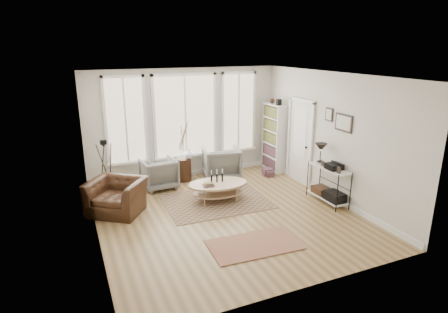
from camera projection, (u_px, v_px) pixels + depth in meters
name	position (u px, v px, depth m)	size (l,w,h in m)	color
room	(227.00, 150.00, 7.57)	(5.50, 5.54, 2.90)	#9F7D4D
bay_window	(185.00, 118.00, 9.87)	(4.14, 0.12, 2.24)	beige
door	(300.00, 140.00, 9.61)	(0.09, 1.06, 2.22)	silver
bookcase	(274.00, 137.00, 10.55)	(0.31, 0.85, 2.06)	white
low_shelf	(328.00, 181.00, 8.44)	(0.38, 1.08, 1.30)	white
wall_art	(340.00, 121.00, 8.15)	(0.04, 0.88, 0.44)	black
rug_main	(216.00, 201.00, 8.62)	(2.34, 1.75, 0.01)	brown
rug_runner	(254.00, 244.00, 6.73)	(1.63, 0.90, 0.01)	maroon
coffee_table	(218.00, 187.00, 8.57)	(1.44, 0.99, 0.63)	tan
armchair_left	(159.00, 173.00, 9.35)	(0.81, 0.84, 0.76)	slate
armchair_right	(221.00, 163.00, 9.98)	(0.93, 0.95, 0.87)	slate
side_table	(183.00, 151.00, 9.75)	(0.40, 0.40, 1.69)	#3A2113
vase	(189.00, 153.00, 9.77)	(0.26, 0.26, 0.27)	silver
accent_chair	(116.00, 196.00, 7.96)	(1.11, 0.97, 0.72)	#3A2113
tripod_camera	(106.00, 171.00, 8.70)	(0.49, 0.49, 1.38)	black
book_stack_near	(267.00, 172.00, 10.34)	(0.24, 0.30, 0.19)	maroon
book_stack_far	(269.00, 174.00, 10.24)	(0.19, 0.24, 0.16)	maroon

